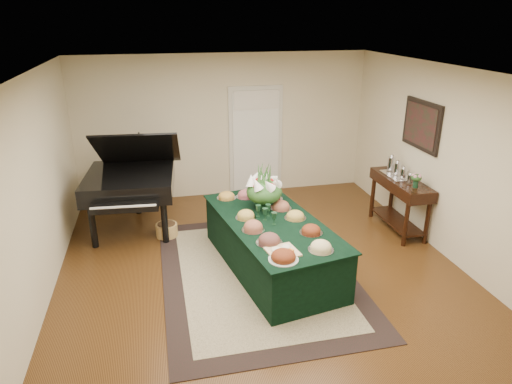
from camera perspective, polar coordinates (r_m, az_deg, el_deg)
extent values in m
plane|color=black|center=(6.51, 0.59, -9.59)|extent=(6.00, 6.00, 0.00)
cube|color=black|center=(6.40, 0.08, -10.10)|extent=(2.55, 3.57, 0.01)
cube|color=#BCB28D|center=(6.40, 0.08, -10.05)|extent=(2.04, 3.06, 0.01)
cube|color=beige|center=(8.92, -0.04, 6.46)|extent=(1.05, 0.04, 2.10)
cube|color=white|center=(8.91, -0.02, 6.12)|extent=(0.90, 0.06, 2.00)
cube|color=black|center=(6.37, 1.95, -6.62)|extent=(1.53, 2.60, 0.72)
cube|color=black|center=(6.21, 2.00, -3.67)|extent=(1.60, 2.67, 0.02)
cylinder|color=silver|center=(6.90, 1.99, -0.87)|extent=(0.33, 0.33, 0.01)
ellipsoid|color=maroon|center=(6.88, 2.00, -0.40)|extent=(0.27, 0.27, 0.11)
cylinder|color=silver|center=(5.50, 8.10, -7.20)|extent=(0.31, 0.31, 0.01)
ellipsoid|color=#FAE69C|center=(5.48, 8.13, -6.74)|extent=(0.25, 0.25, 0.09)
cylinder|color=silver|center=(6.98, -1.23, -0.59)|extent=(0.31, 0.31, 0.01)
ellipsoid|color=#BF5F67|center=(6.96, -1.23, -0.25)|extent=(0.26, 0.26, 0.08)
cylinder|color=silver|center=(6.27, -1.28, -3.24)|extent=(0.29, 0.29, 0.01)
ellipsoid|color=gold|center=(6.25, -1.28, -2.85)|extent=(0.24, 0.24, 0.08)
cylinder|color=silver|center=(5.93, -0.35, -4.78)|extent=(0.30, 0.30, 0.01)
ellipsoid|color=#A75E42|center=(5.90, -0.35, -4.30)|extent=(0.25, 0.25, 0.10)
cylinder|color=silver|center=(6.95, -3.70, -0.75)|extent=(0.30, 0.30, 0.01)
ellipsoid|color=gold|center=(6.93, -3.71, -0.44)|extent=(0.25, 0.25, 0.07)
cylinder|color=beige|center=(5.27, 3.44, -8.41)|extent=(0.35, 0.35, 0.01)
ellipsoid|color=maroon|center=(5.24, 3.45, -7.95)|extent=(0.29, 0.29, 0.09)
cylinder|color=silver|center=(5.61, 1.66, -6.36)|extent=(0.33, 0.33, 0.01)
ellipsoid|color=brown|center=(5.59, 1.67, -5.91)|extent=(0.27, 0.27, 0.09)
cylinder|color=silver|center=(6.28, 4.92, -3.27)|extent=(0.30, 0.30, 0.01)
ellipsoid|color=gold|center=(6.26, 4.94, -2.90)|extent=(0.25, 0.25, 0.08)
cylinder|color=silver|center=(7.20, 0.63, 0.11)|extent=(0.26, 0.26, 0.01)
ellipsoid|color=maroon|center=(7.18, 0.63, 0.44)|extent=(0.21, 0.21, 0.08)
cylinder|color=silver|center=(5.90, 6.90, -5.08)|extent=(0.30, 0.30, 0.01)
ellipsoid|color=maroon|center=(5.88, 6.92, -4.68)|extent=(0.24, 0.24, 0.08)
cylinder|color=silver|center=(6.57, 3.11, -2.06)|extent=(0.31, 0.31, 0.01)
ellipsoid|color=#A75E42|center=(6.56, 3.12, -1.68)|extent=(0.25, 0.25, 0.08)
cube|color=tan|center=(5.42, 3.33, -7.45)|extent=(0.41, 0.41, 0.02)
ellipsoid|color=beige|center=(5.40, 2.58, -6.94)|extent=(0.14, 0.14, 0.08)
ellipsoid|color=beige|center=(5.47, 3.82, -6.62)|extent=(0.12, 0.12, 0.07)
cube|color=orange|center=(5.36, 4.20, -7.40)|extent=(0.11, 0.11, 0.05)
cylinder|color=#14331E|center=(6.56, 1.02, -1.18)|extent=(0.20, 0.20, 0.20)
ellipsoid|color=#2A5722|center=(6.51, 1.03, 0.00)|extent=(0.51, 0.51, 0.33)
cylinder|color=black|center=(7.35, -19.72, -4.10)|extent=(0.10, 0.10, 0.68)
cylinder|color=black|center=(7.20, -11.34, -3.75)|extent=(0.10, 0.10, 0.68)
cylinder|color=black|center=(8.37, -14.64, -0.40)|extent=(0.10, 0.10, 0.68)
cube|color=black|center=(7.61, -15.44, 1.25)|extent=(1.48, 1.57, 0.29)
cube|color=black|center=(6.88, -16.12, -1.86)|extent=(0.99, 0.30, 0.10)
cube|color=black|center=(7.58, -14.55, 5.22)|extent=(1.39, 1.16, 0.75)
cylinder|color=#A78043|center=(7.49, -11.09, -4.70)|extent=(0.34, 0.34, 0.21)
cylinder|color=black|center=(7.32, 18.22, -3.93)|extent=(0.07, 0.07, 0.71)
cylinder|color=black|center=(7.50, 20.60, -3.61)|extent=(0.07, 0.07, 0.71)
cylinder|color=black|center=(8.21, 14.36, -0.72)|extent=(0.07, 0.07, 0.71)
cylinder|color=black|center=(8.37, 16.57, -0.50)|extent=(0.07, 0.07, 0.71)
cube|color=black|center=(7.68, 17.70, 0.94)|extent=(0.45, 1.32, 0.18)
cube|color=black|center=(7.92, 17.18, -3.45)|extent=(0.38, 1.16, 0.03)
cube|color=silver|center=(7.78, 17.21, 2.01)|extent=(0.34, 0.58, 0.02)
cylinder|color=#14331E|center=(7.32, 19.32, 0.97)|extent=(0.08, 0.08, 0.12)
ellipsoid|color=pink|center=(7.28, 19.43, 1.77)|extent=(0.18, 0.18, 0.12)
cube|color=black|center=(7.53, 20.01, 7.86)|extent=(0.04, 0.95, 0.75)
cube|color=#49131C|center=(7.52, 19.85, 7.86)|extent=(0.01, 0.82, 0.62)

